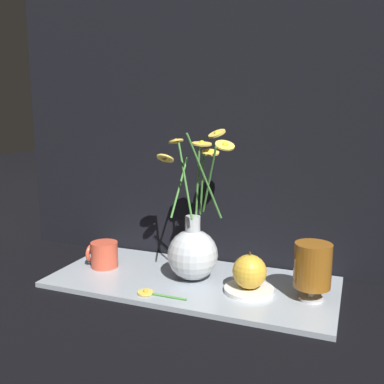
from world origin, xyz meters
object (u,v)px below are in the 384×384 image
(tea_glass, at_px, (313,266))
(yellow_mug, at_px, (104,254))
(orange_fruit, at_px, (250,272))
(vase_with_flowers, at_px, (194,250))

(tea_glass, bearing_deg, yellow_mug, 178.84)
(yellow_mug, relative_size, tea_glass, 0.63)
(yellow_mug, bearing_deg, orange_fruit, -3.04)
(vase_with_flowers, xyz_separation_m, tea_glass, (0.28, -0.02, 0.00))
(vase_with_flowers, relative_size, yellow_mug, 4.56)
(tea_glass, relative_size, orange_fruit, 1.49)
(vase_with_flowers, height_order, orange_fruit, vase_with_flowers)
(yellow_mug, distance_m, orange_fruit, 0.40)
(yellow_mug, distance_m, tea_glass, 0.54)
(tea_glass, xyz_separation_m, orange_fruit, (-0.14, -0.01, -0.03))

